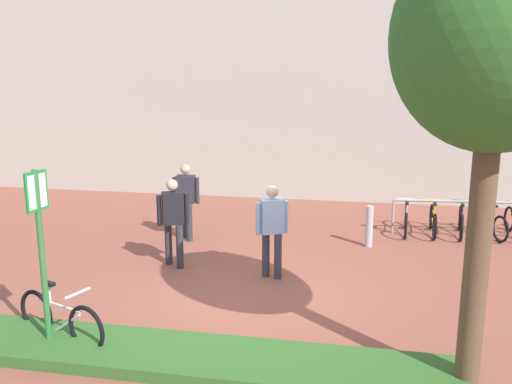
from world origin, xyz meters
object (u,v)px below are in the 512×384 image
at_px(bollard_steel, 369,226).
at_px(bike_at_sign, 60,319).
at_px(parking_sign_post, 40,235).
at_px(person_suited_dark, 186,197).
at_px(bike_rack_cluster, 474,221).
at_px(tree_sidewalk, 497,42).
at_px(person_shirt_blue, 272,226).
at_px(person_suited_navy, 173,217).

bearing_deg(bollard_steel, bike_at_sign, -129.20).
relative_size(parking_sign_post, person_suited_dark, 1.44).
bearing_deg(bike_rack_cluster, tree_sidewalk, -101.42).
bearing_deg(bollard_steel, person_suited_dark, -176.94).
xyz_separation_m(parking_sign_post, person_shirt_blue, (2.53, 3.20, -0.63)).
relative_size(bike_rack_cluster, person_shirt_blue, 2.18).
height_order(bollard_steel, person_suited_dark, person_suited_dark).
bearing_deg(bollard_steel, bike_rack_cluster, 28.52).
bearing_deg(tree_sidewalk, bollard_steel, 101.33).
xyz_separation_m(bollard_steel, person_suited_navy, (-3.72, -1.95, 0.53)).
distance_m(bike_rack_cluster, person_shirt_blue, 5.48).
height_order(bike_rack_cluster, person_suited_navy, person_suited_navy).
relative_size(bike_rack_cluster, person_suited_navy, 2.18).
bearing_deg(person_suited_dark, parking_sign_post, -92.95).
relative_size(parking_sign_post, bollard_steel, 2.74).
bearing_deg(tree_sidewalk, person_suited_navy, 144.93).
bearing_deg(bike_at_sign, person_suited_dark, 87.66).
bearing_deg(person_suited_navy, bike_rack_cluster, 28.01).
bearing_deg(parking_sign_post, person_shirt_blue, 51.69).
bearing_deg(bike_rack_cluster, person_shirt_blue, -140.01).
height_order(bike_rack_cluster, bollard_steel, bollard_steel).
bearing_deg(person_shirt_blue, bike_rack_cluster, 39.99).
height_order(bike_at_sign, person_shirt_blue, person_shirt_blue).
xyz_separation_m(tree_sidewalk, bollard_steel, (-1.07, 5.32, -3.52)).
xyz_separation_m(tree_sidewalk, parking_sign_post, (-5.36, -0.08, -2.36)).
distance_m(bike_at_sign, bollard_steel, 6.70).
bearing_deg(bike_at_sign, parking_sign_post, -107.30).
bearing_deg(bike_rack_cluster, person_suited_navy, -151.99).
bearing_deg(tree_sidewalk, person_shirt_blue, 132.26).
distance_m(bollard_steel, person_suited_dark, 4.07).
height_order(parking_sign_post, person_suited_navy, parking_sign_post).
distance_m(person_shirt_blue, person_suited_dark, 3.00).
height_order(tree_sidewalk, person_shirt_blue, tree_sidewalk).
bearing_deg(person_suited_navy, parking_sign_post, -99.47).
height_order(bike_rack_cluster, person_suited_dark, person_suited_dark).
xyz_separation_m(parking_sign_post, person_suited_navy, (0.57, 3.44, -0.63)).
relative_size(tree_sidewalk, person_suited_navy, 3.04).
xyz_separation_m(tree_sidewalk, bike_at_sign, (-5.30, 0.12, -3.62)).
bearing_deg(person_shirt_blue, person_suited_navy, 172.95).
bearing_deg(tree_sidewalk, person_suited_dark, 134.98).
relative_size(parking_sign_post, person_suited_navy, 1.44).
distance_m(bike_at_sign, bike_rack_cluster, 9.29).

